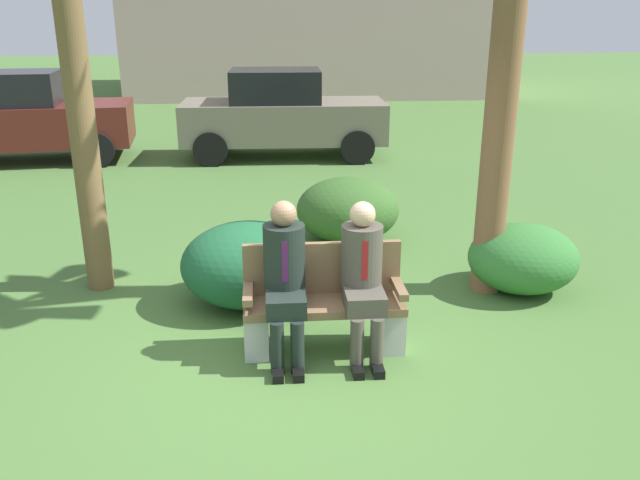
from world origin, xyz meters
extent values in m
plane|color=#476D33|center=(0.00, 0.00, 0.00)|extent=(80.00, 80.00, 0.00)
cube|color=brown|center=(0.38, 0.24, 0.42)|extent=(1.34, 0.44, 0.07)
cube|color=brown|center=(0.38, 0.43, 0.68)|extent=(1.34, 0.06, 0.45)
cube|color=brown|center=(-0.25, 0.24, 0.55)|extent=(0.08, 0.44, 0.06)
cube|color=brown|center=(1.01, 0.24, 0.55)|extent=(0.08, 0.44, 0.06)
cube|color=silver|center=(-0.19, 0.24, 0.19)|extent=(0.20, 0.37, 0.38)
cube|color=silver|center=(0.95, 0.24, 0.19)|extent=(0.20, 0.37, 0.38)
cube|color=#1E2823|center=(0.06, 0.07, 0.53)|extent=(0.32, 0.38, 0.16)
cylinder|color=#1E2823|center=(-0.02, -0.12, 0.23)|extent=(0.11, 0.11, 0.45)
cylinder|color=#1E2823|center=(0.14, -0.12, 0.23)|extent=(0.11, 0.11, 0.45)
cube|color=black|center=(-0.02, -0.18, 0.04)|extent=(0.09, 0.22, 0.07)
cube|color=black|center=(0.14, -0.18, 0.04)|extent=(0.09, 0.22, 0.07)
cylinder|color=#1E2823|center=(0.06, 0.26, 0.85)|extent=(0.34, 0.34, 0.54)
cube|color=#4C1951|center=(0.06, 0.09, 0.87)|extent=(0.05, 0.01, 0.35)
sphere|color=#9E7556|center=(0.06, 0.26, 1.21)|extent=(0.21, 0.21, 0.21)
cube|color=#4C473D|center=(0.69, 0.07, 0.53)|extent=(0.32, 0.38, 0.16)
cylinder|color=#4C473D|center=(0.61, -0.12, 0.23)|extent=(0.11, 0.11, 0.45)
cylinder|color=#4C473D|center=(0.77, -0.12, 0.23)|extent=(0.11, 0.11, 0.45)
cube|color=black|center=(0.61, -0.18, 0.04)|extent=(0.09, 0.22, 0.07)
cube|color=black|center=(0.77, -0.18, 0.04)|extent=(0.09, 0.22, 0.07)
cylinder|color=#4C473D|center=(0.69, 0.26, 0.84)|extent=(0.34, 0.34, 0.52)
cube|color=maroon|center=(0.69, 0.09, 0.86)|extent=(0.05, 0.01, 0.33)
sphere|color=tan|center=(0.69, 0.26, 1.19)|extent=(0.21, 0.21, 0.21)
cylinder|color=brown|center=(2.16, 1.38, 2.47)|extent=(0.31, 0.31, 4.94)
cylinder|color=brown|center=(-1.83, 1.78, 2.29)|extent=(0.27, 0.27, 4.58)
ellipsoid|color=#337431|center=(2.52, 1.32, 0.35)|extent=(1.11, 1.02, 0.70)
ellipsoid|color=#1C5732|center=(-0.27, 1.25, 0.41)|extent=(1.30, 1.19, 0.81)
ellipsoid|color=#355F26|center=(0.93, 3.01, 0.40)|extent=(1.28, 1.17, 0.80)
cube|color=#591E19|center=(-4.59, 8.05, 0.70)|extent=(4.04, 1.95, 0.76)
cube|color=black|center=(-4.74, 8.03, 1.38)|extent=(1.83, 1.53, 0.60)
cylinder|color=black|center=(-3.32, 8.96, 0.32)|extent=(0.65, 0.20, 0.64)
cylinder|color=black|center=(-3.16, 7.41, 0.32)|extent=(0.65, 0.20, 0.64)
cube|color=slate|center=(0.30, 8.05, 0.70)|extent=(3.94, 1.65, 0.76)
cube|color=black|center=(0.15, 8.06, 1.38)|extent=(1.73, 1.40, 0.60)
cylinder|color=black|center=(1.68, 8.80, 0.32)|extent=(0.64, 0.16, 0.64)
cylinder|color=black|center=(1.64, 7.24, 0.32)|extent=(0.64, 0.16, 0.64)
cylinder|color=black|center=(-1.05, 8.86, 0.32)|extent=(0.64, 0.16, 0.64)
cylinder|color=black|center=(-1.08, 7.31, 0.32)|extent=(0.64, 0.16, 0.64)
camera|label=1|loc=(-0.07, -4.67, 2.74)|focal=36.51mm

